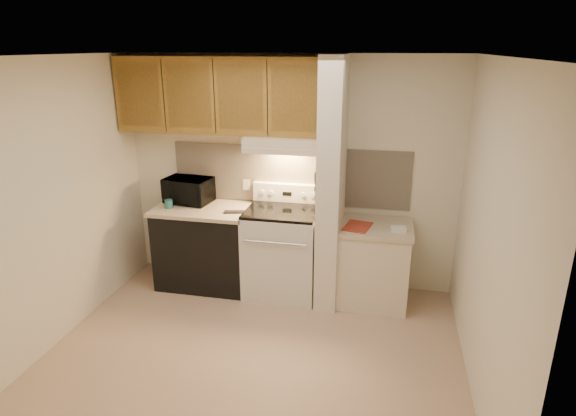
# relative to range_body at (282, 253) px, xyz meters

# --- Properties ---
(floor) EXTENTS (3.60, 3.60, 0.00)m
(floor) POSITION_rel_range_body_xyz_m (0.00, -1.16, -0.46)
(floor) COLOR tan
(floor) RESTS_ON ground
(ceiling) EXTENTS (3.60, 3.60, 0.00)m
(ceiling) POSITION_rel_range_body_xyz_m (0.00, -1.16, 2.04)
(ceiling) COLOR white
(ceiling) RESTS_ON wall_back
(wall_back) EXTENTS (3.60, 2.50, 0.02)m
(wall_back) POSITION_rel_range_body_xyz_m (0.00, 0.34, 0.79)
(wall_back) COLOR silver
(wall_back) RESTS_ON floor
(wall_left) EXTENTS (0.02, 3.00, 2.50)m
(wall_left) POSITION_rel_range_body_xyz_m (-1.80, -1.16, 0.79)
(wall_left) COLOR silver
(wall_left) RESTS_ON floor
(wall_right) EXTENTS (0.02, 3.00, 2.50)m
(wall_right) POSITION_rel_range_body_xyz_m (1.80, -1.16, 0.79)
(wall_right) COLOR silver
(wall_right) RESTS_ON floor
(backsplash) EXTENTS (2.60, 0.02, 0.63)m
(backsplash) POSITION_rel_range_body_xyz_m (0.00, 0.33, 0.78)
(backsplash) COLOR beige
(backsplash) RESTS_ON wall_back
(range_body) EXTENTS (0.76, 0.65, 0.92)m
(range_body) POSITION_rel_range_body_xyz_m (0.00, 0.00, 0.00)
(range_body) COLOR silver
(range_body) RESTS_ON floor
(oven_window) EXTENTS (0.50, 0.01, 0.30)m
(oven_window) POSITION_rel_range_body_xyz_m (0.00, -0.32, 0.04)
(oven_window) COLOR black
(oven_window) RESTS_ON range_body
(oven_handle) EXTENTS (0.65, 0.02, 0.02)m
(oven_handle) POSITION_rel_range_body_xyz_m (0.00, -0.35, 0.26)
(oven_handle) COLOR silver
(oven_handle) RESTS_ON range_body
(cooktop) EXTENTS (0.74, 0.64, 0.03)m
(cooktop) POSITION_rel_range_body_xyz_m (0.00, 0.00, 0.48)
(cooktop) COLOR black
(cooktop) RESTS_ON range_body
(range_backguard) EXTENTS (0.76, 0.08, 0.20)m
(range_backguard) POSITION_rel_range_body_xyz_m (0.00, 0.28, 0.59)
(range_backguard) COLOR silver
(range_backguard) RESTS_ON range_body
(range_display) EXTENTS (0.10, 0.01, 0.04)m
(range_display) POSITION_rel_range_body_xyz_m (0.00, 0.24, 0.59)
(range_display) COLOR black
(range_display) RESTS_ON range_backguard
(range_knob_left_outer) EXTENTS (0.05, 0.02, 0.05)m
(range_knob_left_outer) POSITION_rel_range_body_xyz_m (-0.28, 0.24, 0.59)
(range_knob_left_outer) COLOR silver
(range_knob_left_outer) RESTS_ON range_backguard
(range_knob_left_inner) EXTENTS (0.05, 0.02, 0.05)m
(range_knob_left_inner) POSITION_rel_range_body_xyz_m (-0.18, 0.24, 0.59)
(range_knob_left_inner) COLOR silver
(range_knob_left_inner) RESTS_ON range_backguard
(range_knob_right_inner) EXTENTS (0.05, 0.02, 0.05)m
(range_knob_right_inner) POSITION_rel_range_body_xyz_m (0.18, 0.24, 0.59)
(range_knob_right_inner) COLOR silver
(range_knob_right_inner) RESTS_ON range_backguard
(range_knob_right_outer) EXTENTS (0.05, 0.02, 0.05)m
(range_knob_right_outer) POSITION_rel_range_body_xyz_m (0.28, 0.24, 0.59)
(range_knob_right_outer) COLOR silver
(range_knob_right_outer) RESTS_ON range_backguard
(dishwasher_front) EXTENTS (1.00, 0.63, 0.87)m
(dishwasher_front) POSITION_rel_range_body_xyz_m (-0.88, 0.01, -0.03)
(dishwasher_front) COLOR black
(dishwasher_front) RESTS_ON floor
(left_countertop) EXTENTS (1.04, 0.67, 0.04)m
(left_countertop) POSITION_rel_range_body_xyz_m (-0.88, 0.01, 0.43)
(left_countertop) COLOR beige
(left_countertop) RESTS_ON dishwasher_front
(spoon_rest) EXTENTS (0.25, 0.13, 0.02)m
(spoon_rest) POSITION_rel_range_body_xyz_m (-0.48, -0.08, 0.46)
(spoon_rest) COLOR black
(spoon_rest) RESTS_ON left_countertop
(teal_jar) EXTENTS (0.10, 0.10, 0.09)m
(teal_jar) POSITION_rel_range_body_xyz_m (-1.23, -0.09, 0.50)
(teal_jar) COLOR #256A6E
(teal_jar) RESTS_ON left_countertop
(outlet) EXTENTS (0.08, 0.01, 0.12)m
(outlet) POSITION_rel_range_body_xyz_m (-0.48, 0.32, 0.64)
(outlet) COLOR beige
(outlet) RESTS_ON backsplash
(microwave) EXTENTS (0.54, 0.40, 0.28)m
(microwave) POSITION_rel_range_body_xyz_m (-1.10, 0.15, 0.59)
(microwave) COLOR black
(microwave) RESTS_ON left_countertop
(partition_pillar) EXTENTS (0.22, 0.70, 2.50)m
(partition_pillar) POSITION_rel_range_body_xyz_m (0.51, -0.01, 0.79)
(partition_pillar) COLOR silver
(partition_pillar) RESTS_ON floor
(pillar_trim) EXTENTS (0.01, 0.70, 0.04)m
(pillar_trim) POSITION_rel_range_body_xyz_m (0.39, -0.01, 0.84)
(pillar_trim) COLOR olive
(pillar_trim) RESTS_ON partition_pillar
(knife_strip) EXTENTS (0.02, 0.42, 0.04)m
(knife_strip) POSITION_rel_range_body_xyz_m (0.39, -0.06, 0.86)
(knife_strip) COLOR black
(knife_strip) RESTS_ON partition_pillar
(knife_blade_a) EXTENTS (0.01, 0.03, 0.16)m
(knife_blade_a) POSITION_rel_range_body_xyz_m (0.38, -0.20, 0.76)
(knife_blade_a) COLOR silver
(knife_blade_a) RESTS_ON knife_strip
(knife_handle_a) EXTENTS (0.02, 0.02, 0.10)m
(knife_handle_a) POSITION_rel_range_body_xyz_m (0.38, -0.21, 0.91)
(knife_handle_a) COLOR black
(knife_handle_a) RESTS_ON knife_strip
(knife_blade_b) EXTENTS (0.01, 0.04, 0.18)m
(knife_blade_b) POSITION_rel_range_body_xyz_m (0.38, -0.12, 0.75)
(knife_blade_b) COLOR silver
(knife_blade_b) RESTS_ON knife_strip
(knife_handle_b) EXTENTS (0.02, 0.02, 0.10)m
(knife_handle_b) POSITION_rel_range_body_xyz_m (0.38, -0.15, 0.91)
(knife_handle_b) COLOR black
(knife_handle_b) RESTS_ON knife_strip
(knife_blade_c) EXTENTS (0.01, 0.04, 0.20)m
(knife_blade_c) POSITION_rel_range_body_xyz_m (0.38, -0.06, 0.74)
(knife_blade_c) COLOR silver
(knife_blade_c) RESTS_ON knife_strip
(knife_handle_c) EXTENTS (0.02, 0.02, 0.10)m
(knife_handle_c) POSITION_rel_range_body_xyz_m (0.38, -0.05, 0.91)
(knife_handle_c) COLOR black
(knife_handle_c) RESTS_ON knife_strip
(knife_blade_d) EXTENTS (0.01, 0.04, 0.16)m
(knife_blade_d) POSITION_rel_range_body_xyz_m (0.38, 0.03, 0.76)
(knife_blade_d) COLOR silver
(knife_blade_d) RESTS_ON knife_strip
(knife_handle_d) EXTENTS (0.02, 0.02, 0.10)m
(knife_handle_d) POSITION_rel_range_body_xyz_m (0.38, 0.03, 0.91)
(knife_handle_d) COLOR black
(knife_handle_d) RESTS_ON knife_strip
(knife_blade_e) EXTENTS (0.01, 0.04, 0.18)m
(knife_blade_e) POSITION_rel_range_body_xyz_m (0.38, 0.09, 0.75)
(knife_blade_e) COLOR silver
(knife_blade_e) RESTS_ON knife_strip
(knife_handle_e) EXTENTS (0.02, 0.02, 0.10)m
(knife_handle_e) POSITION_rel_range_body_xyz_m (0.38, 0.11, 0.91)
(knife_handle_e) COLOR black
(knife_handle_e) RESTS_ON knife_strip
(oven_mitt) EXTENTS (0.03, 0.11, 0.26)m
(oven_mitt) POSITION_rel_range_body_xyz_m (0.38, 0.17, 0.69)
(oven_mitt) COLOR slate
(oven_mitt) RESTS_ON partition_pillar
(right_cab_base) EXTENTS (0.70, 0.60, 0.81)m
(right_cab_base) POSITION_rel_range_body_xyz_m (0.97, -0.01, -0.06)
(right_cab_base) COLOR beige
(right_cab_base) RESTS_ON floor
(right_countertop) EXTENTS (0.74, 0.64, 0.04)m
(right_countertop) POSITION_rel_range_body_xyz_m (0.97, -0.01, 0.37)
(right_countertop) COLOR beige
(right_countertop) RESTS_ON right_cab_base
(red_folder) EXTENTS (0.30, 0.37, 0.01)m
(red_folder) POSITION_rel_range_body_xyz_m (0.79, -0.08, 0.40)
(red_folder) COLOR #A73525
(red_folder) RESTS_ON right_countertop
(white_box) EXTENTS (0.16, 0.11, 0.04)m
(white_box) POSITION_rel_range_body_xyz_m (1.19, -0.11, 0.41)
(white_box) COLOR white
(white_box) RESTS_ON right_countertop
(range_hood) EXTENTS (0.78, 0.44, 0.15)m
(range_hood) POSITION_rel_range_body_xyz_m (0.00, 0.12, 1.17)
(range_hood) COLOR beige
(range_hood) RESTS_ON upper_cabinets
(hood_lip) EXTENTS (0.78, 0.04, 0.06)m
(hood_lip) POSITION_rel_range_body_xyz_m (0.00, -0.08, 1.12)
(hood_lip) COLOR beige
(hood_lip) RESTS_ON range_hood
(upper_cabinets) EXTENTS (2.18, 0.33, 0.77)m
(upper_cabinets) POSITION_rel_range_body_xyz_m (-0.69, 0.17, 1.62)
(upper_cabinets) COLOR olive
(upper_cabinets) RESTS_ON wall_back
(cab_door_a) EXTENTS (0.46, 0.01, 0.63)m
(cab_door_a) POSITION_rel_range_body_xyz_m (-1.51, 0.01, 1.62)
(cab_door_a) COLOR olive
(cab_door_a) RESTS_ON upper_cabinets
(cab_gap_a) EXTENTS (0.01, 0.01, 0.73)m
(cab_gap_a) POSITION_rel_range_body_xyz_m (-1.23, 0.01, 1.62)
(cab_gap_a) COLOR black
(cab_gap_a) RESTS_ON upper_cabinets
(cab_door_b) EXTENTS (0.46, 0.01, 0.63)m
(cab_door_b) POSITION_rel_range_body_xyz_m (-0.96, 0.01, 1.62)
(cab_door_b) COLOR olive
(cab_door_b) RESTS_ON upper_cabinets
(cab_gap_b) EXTENTS (0.01, 0.01, 0.73)m
(cab_gap_b) POSITION_rel_range_body_xyz_m (-0.69, 0.01, 1.62)
(cab_gap_b) COLOR black
(cab_gap_b) RESTS_ON upper_cabinets
(cab_door_c) EXTENTS (0.46, 0.01, 0.63)m
(cab_door_c) POSITION_rel_range_body_xyz_m (-0.42, 0.01, 1.62)
(cab_door_c) COLOR olive
(cab_door_c) RESTS_ON upper_cabinets
(cab_gap_c) EXTENTS (0.01, 0.01, 0.73)m
(cab_gap_c) POSITION_rel_range_body_xyz_m (-0.14, 0.01, 1.62)
(cab_gap_c) COLOR black
(cab_gap_c) RESTS_ON upper_cabinets
(cab_door_d) EXTENTS (0.46, 0.01, 0.63)m
(cab_door_d) POSITION_rel_range_body_xyz_m (0.13, 0.01, 1.62)
(cab_door_d) COLOR olive
(cab_door_d) RESTS_ON upper_cabinets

